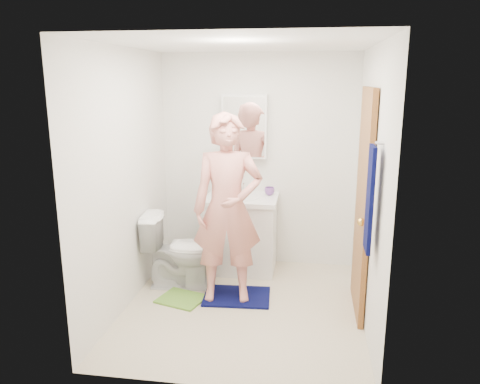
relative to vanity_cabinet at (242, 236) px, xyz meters
name	(u,v)px	position (x,y,z in m)	size (l,w,h in m)	color
floor	(243,308)	(0.15, -0.91, -0.41)	(2.20, 2.40, 0.02)	beige
ceiling	(243,43)	(0.15, -0.91, 2.01)	(2.20, 2.40, 0.02)	white
wall_back	(258,161)	(0.15, 0.30, 0.80)	(2.20, 0.02, 2.40)	silver
wall_front	(216,226)	(0.15, -2.12, 0.80)	(2.20, 0.02, 2.40)	silver
wall_left	(125,181)	(-0.96, -0.91, 0.80)	(0.02, 2.40, 2.40)	silver
wall_right	(371,189)	(1.26, -0.91, 0.80)	(0.02, 2.40, 2.40)	silver
vanity_cabinet	(242,236)	(0.00, 0.00, 0.00)	(0.75, 0.55, 0.80)	white
countertop	(242,199)	(0.00, 0.00, 0.43)	(0.79, 0.59, 0.05)	white
sink_basin	(242,198)	(0.00, 0.00, 0.44)	(0.40, 0.40, 0.03)	white
faucet	(244,188)	(0.00, 0.18, 0.51)	(0.03, 0.03, 0.12)	silver
medicine_cabinet	(245,127)	(0.00, 0.22, 1.20)	(0.50, 0.12, 0.70)	white
mirror_panel	(244,127)	(0.00, 0.16, 1.20)	(0.46, 0.01, 0.66)	white
door	(363,204)	(1.22, -0.76, 0.62)	(0.05, 0.80, 2.05)	#9B5E2A
door_knob	(361,222)	(1.18, -1.08, 0.55)	(0.07, 0.07, 0.07)	gold
towel	(370,199)	(1.18, -1.48, 0.85)	(0.03, 0.24, 0.80)	#06093C
towel_hook	(379,143)	(1.22, -1.48, 1.27)	(0.02, 0.02, 0.06)	silver
toilet	(181,250)	(-0.55, -0.52, -0.01)	(0.43, 0.76, 0.78)	white
bath_mat	(237,296)	(0.06, -0.72, -0.39)	(0.65, 0.46, 0.02)	#06093C
green_rug	(181,299)	(-0.47, -0.85, -0.39)	(0.42, 0.36, 0.02)	#69A236
soap_dispenser	(228,189)	(-0.14, -0.05, 0.55)	(0.09, 0.09, 0.20)	#AF6E52
toothbrush_cup	(269,191)	(0.30, 0.13, 0.49)	(0.11, 0.11, 0.09)	#784599
man	(228,209)	(-0.02, -0.76, 0.52)	(0.66, 0.43, 1.80)	#E28B7F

